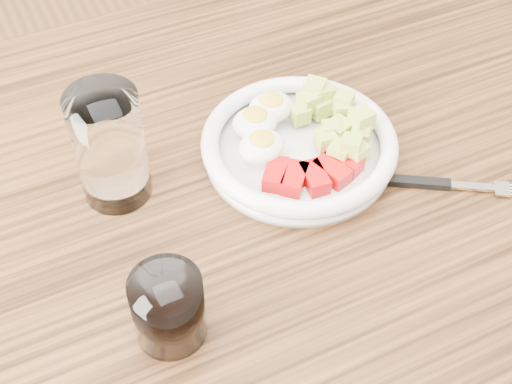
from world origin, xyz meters
TOP-DOWN VIEW (x-y plane):
  - dining_table at (0.00, 0.00)m, footprint 1.50×0.90m
  - bowl at (0.07, 0.07)m, footprint 0.23×0.23m
  - fork at (0.19, -0.05)m, footprint 0.17×0.11m
  - water_glass at (-0.14, 0.10)m, footprint 0.08×0.08m
  - coffee_glass at (-0.15, -0.09)m, footprint 0.07×0.07m

SIDE VIEW (x-z plane):
  - dining_table at x=0.00m, z-range 0.28..1.05m
  - fork at x=0.19m, z-range 0.77..0.78m
  - bowl at x=0.07m, z-range 0.76..0.82m
  - coffee_glass at x=-0.15m, z-range 0.77..0.85m
  - water_glass at x=-0.14m, z-range 0.77..0.91m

